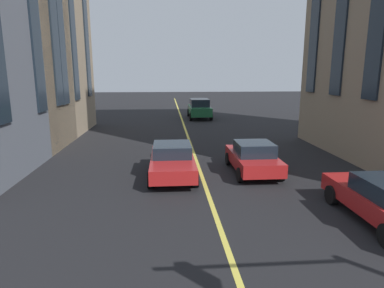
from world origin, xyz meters
TOP-DOWN VIEW (x-y plane):
  - lane_centre_line at (20.00, 0.00)m, footprint 80.00×0.16m
  - car_green_far at (34.27, -1.74)m, footprint 4.70×2.14m
  - car_red_mid at (16.13, -2.30)m, footprint 3.90×1.89m
  - car_red_parked_a at (15.94, 1.25)m, footprint 4.40×1.95m

SIDE VIEW (x-z plane):
  - lane_centre_line at x=20.00m, z-range 0.00..0.01m
  - car_red_mid at x=16.13m, z-range 0.00..1.40m
  - car_red_parked_a at x=15.94m, z-range 0.02..1.39m
  - car_green_far at x=34.27m, z-range 0.03..1.91m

